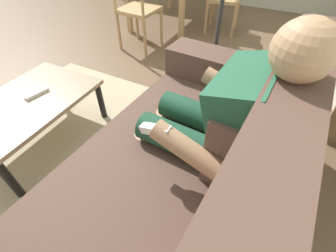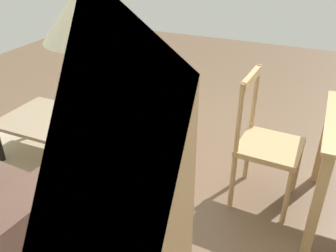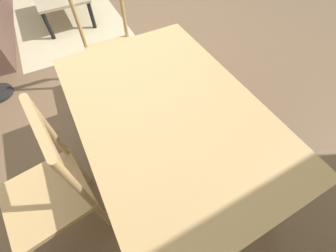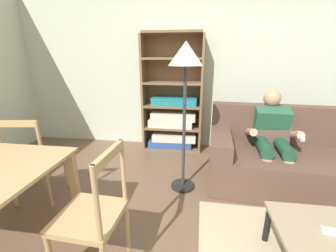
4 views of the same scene
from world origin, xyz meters
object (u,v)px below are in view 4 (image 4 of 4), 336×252
(couch, at_px, (292,159))
(dining_chair_near_wall, at_px, (36,161))
(tv_remote, at_px, (336,233))
(person_lounging, at_px, (272,136))
(floor_lamp, at_px, (185,68))
(dining_chair_facing_couch, at_px, (93,216))
(bookshelf, at_px, (173,108))

(couch, height_order, dining_chair_near_wall, dining_chair_near_wall)
(couch, bearing_deg, dining_chair_near_wall, -166.66)
(tv_remote, height_order, dining_chair_near_wall, dining_chair_near_wall)
(couch, height_order, person_lounging, person_lounging)
(dining_chair_near_wall, bearing_deg, floor_lamp, 14.77)
(person_lounging, relative_size, dining_chair_facing_couch, 1.16)
(couch, relative_size, floor_lamp, 1.23)
(bookshelf, relative_size, floor_lamp, 1.13)
(person_lounging, xyz_separation_m, tv_remote, (0.03, -1.30, -0.21))
(tv_remote, distance_m, floor_lamp, 1.79)
(bookshelf, height_order, floor_lamp, bookshelf)
(dining_chair_near_wall, bearing_deg, person_lounging, 15.85)
(person_lounging, bearing_deg, couch, -14.38)
(floor_lamp, bearing_deg, dining_chair_facing_couch, -115.79)
(couch, xyz_separation_m, dining_chair_near_wall, (-2.88, -0.68, 0.12))
(bookshelf, relative_size, dining_chair_near_wall, 2.00)
(couch, distance_m, floor_lamp, 1.72)
(person_lounging, bearing_deg, dining_chair_facing_couch, -137.66)
(dining_chair_facing_couch, distance_m, floor_lamp, 1.57)
(couch, height_order, dining_chair_facing_couch, dining_chair_facing_couch)
(couch, height_order, floor_lamp, floor_lamp)
(tv_remote, xyz_separation_m, bookshelf, (-1.36, 2.14, 0.34))
(bookshelf, relative_size, dining_chair_facing_couch, 1.95)
(dining_chair_facing_couch, bearing_deg, couch, 37.04)
(person_lounging, bearing_deg, tv_remote, -88.57)
(person_lounging, distance_m, dining_chair_near_wall, 2.73)
(dining_chair_near_wall, bearing_deg, bookshelf, 50.72)
(couch, xyz_separation_m, dining_chair_facing_couch, (-1.86, -1.40, 0.14))
(tv_remote, distance_m, bookshelf, 2.56)
(tv_remote, distance_m, dining_chair_facing_couch, 1.65)
(couch, xyz_separation_m, bookshelf, (-1.58, 0.91, 0.38))
(couch, xyz_separation_m, floor_lamp, (-1.31, -0.27, 1.07))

